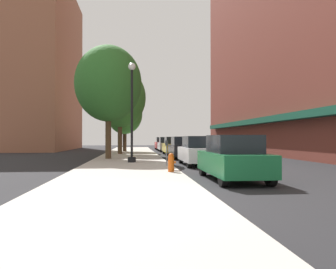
{
  "coord_description": "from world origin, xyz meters",
  "views": [
    {
      "loc": [
        0.44,
        -7.84,
        1.56
      ],
      "look_at": [
        3.5,
        22.89,
        1.88
      ],
      "focal_mm": 35.32,
      "sensor_mm": 36.0,
      "label": 1
    }
  ],
  "objects_px": {
    "car_yellow": "(174,146)",
    "tree_near": "(125,114)",
    "car_silver": "(166,145)",
    "car_red": "(162,144)",
    "lamppost": "(132,110)",
    "fire_hydrant": "(171,162)",
    "tree_far": "(120,98)",
    "parking_meter_near": "(167,150)",
    "car_black": "(183,148)",
    "car_green": "(233,158)",
    "tree_mid": "(108,84)",
    "car_white": "(198,151)"
  },
  "relations": [
    {
      "from": "car_yellow",
      "to": "tree_near",
      "type": "bearing_deg",
      "value": 133.5
    },
    {
      "from": "car_silver",
      "to": "car_red",
      "type": "xyz_separation_m",
      "value": [
        0.0,
        5.78,
        0.0
      ]
    },
    {
      "from": "lamppost",
      "to": "fire_hydrant",
      "type": "bearing_deg",
      "value": -73.18
    },
    {
      "from": "tree_far",
      "to": "fire_hydrant",
      "type": "bearing_deg",
      "value": -79.87
    },
    {
      "from": "parking_meter_near",
      "to": "car_black",
      "type": "xyz_separation_m",
      "value": [
        1.95,
        7.67,
        -0.14
      ]
    },
    {
      "from": "car_green",
      "to": "car_black",
      "type": "xyz_separation_m",
      "value": [
        0.0,
        12.78,
        0.0
      ]
    },
    {
      "from": "lamppost",
      "to": "car_green",
      "type": "bearing_deg",
      "value": -64.42
    },
    {
      "from": "tree_far",
      "to": "car_green",
      "type": "height_order",
      "value": "tree_far"
    },
    {
      "from": "lamppost",
      "to": "fire_hydrant",
      "type": "xyz_separation_m",
      "value": [
        1.72,
        -5.69,
        -2.68
      ]
    },
    {
      "from": "fire_hydrant",
      "to": "tree_mid",
      "type": "bearing_deg",
      "value": 110.07
    },
    {
      "from": "tree_mid",
      "to": "car_yellow",
      "type": "distance_m",
      "value": 10.07
    },
    {
      "from": "car_green",
      "to": "car_silver",
      "type": "relative_size",
      "value": 1.0
    },
    {
      "from": "lamppost",
      "to": "car_yellow",
      "type": "xyz_separation_m",
      "value": [
        3.76,
        10.75,
        -2.39
      ]
    },
    {
      "from": "car_white",
      "to": "car_red",
      "type": "relative_size",
      "value": 1.0
    },
    {
      "from": "car_white",
      "to": "car_silver",
      "type": "distance_m",
      "value": 19.09
    },
    {
      "from": "car_white",
      "to": "fire_hydrant",
      "type": "bearing_deg",
      "value": -115.54
    },
    {
      "from": "car_yellow",
      "to": "fire_hydrant",
      "type": "bearing_deg",
      "value": -94.92
    },
    {
      "from": "car_green",
      "to": "car_silver",
      "type": "height_order",
      "value": "same"
    },
    {
      "from": "lamppost",
      "to": "parking_meter_near",
      "type": "relative_size",
      "value": 4.5
    },
    {
      "from": "tree_far",
      "to": "car_red",
      "type": "height_order",
      "value": "tree_far"
    },
    {
      "from": "car_green",
      "to": "car_yellow",
      "type": "height_order",
      "value": "same"
    },
    {
      "from": "fire_hydrant",
      "to": "tree_near",
      "type": "xyz_separation_m",
      "value": [
        -2.65,
        21.76,
        3.61
      ]
    },
    {
      "from": "tree_mid",
      "to": "car_green",
      "type": "xyz_separation_m",
      "value": [
        5.42,
        -11.43,
        -4.53
      ]
    },
    {
      "from": "car_green",
      "to": "car_white",
      "type": "height_order",
      "value": "same"
    },
    {
      "from": "fire_hydrant",
      "to": "tree_near",
      "type": "height_order",
      "value": "tree_near"
    },
    {
      "from": "lamppost",
      "to": "car_black",
      "type": "distance_m",
      "value": 6.64
    },
    {
      "from": "tree_near",
      "to": "car_white",
      "type": "bearing_deg",
      "value": -74.87
    },
    {
      "from": "parking_meter_near",
      "to": "car_yellow",
      "type": "relative_size",
      "value": 0.3
    },
    {
      "from": "parking_meter_near",
      "to": "tree_far",
      "type": "distance_m",
      "value": 14.26
    },
    {
      "from": "parking_meter_near",
      "to": "tree_mid",
      "type": "bearing_deg",
      "value": 118.81
    },
    {
      "from": "fire_hydrant",
      "to": "tree_far",
      "type": "height_order",
      "value": "tree_far"
    },
    {
      "from": "lamppost",
      "to": "car_silver",
      "type": "distance_m",
      "value": 18.38
    },
    {
      "from": "lamppost",
      "to": "car_yellow",
      "type": "relative_size",
      "value": 1.37
    },
    {
      "from": "lamppost",
      "to": "tree_far",
      "type": "xyz_separation_m",
      "value": [
        -1.18,
        10.53,
        2.01
      ]
    },
    {
      "from": "tree_mid",
      "to": "car_green",
      "type": "distance_m",
      "value": 13.44
    },
    {
      "from": "car_black",
      "to": "tree_near",
      "type": "bearing_deg",
      "value": 110.88
    },
    {
      "from": "fire_hydrant",
      "to": "lamppost",
      "type": "bearing_deg",
      "value": 106.82
    },
    {
      "from": "lamppost",
      "to": "fire_hydrant",
      "type": "height_order",
      "value": "lamppost"
    },
    {
      "from": "tree_mid",
      "to": "tree_far",
      "type": "distance_m",
      "value": 6.97
    },
    {
      "from": "lamppost",
      "to": "tree_mid",
      "type": "distance_m",
      "value": 4.48
    },
    {
      "from": "fire_hydrant",
      "to": "car_black",
      "type": "xyz_separation_m",
      "value": [
        2.04,
        10.62,
        0.29
      ]
    },
    {
      "from": "tree_far",
      "to": "car_black",
      "type": "xyz_separation_m",
      "value": [
        4.94,
        -5.61,
        -4.4
      ]
    },
    {
      "from": "fire_hydrant",
      "to": "tree_far",
      "type": "bearing_deg",
      "value": 100.13
    },
    {
      "from": "tree_mid",
      "to": "car_silver",
      "type": "bearing_deg",
      "value": 69.17
    },
    {
      "from": "fire_hydrant",
      "to": "car_yellow",
      "type": "distance_m",
      "value": 16.57
    },
    {
      "from": "tree_mid",
      "to": "car_black",
      "type": "relative_size",
      "value": 1.84
    },
    {
      "from": "car_red",
      "to": "lamppost",
      "type": "bearing_deg",
      "value": -96.81
    },
    {
      "from": "lamppost",
      "to": "tree_far",
      "type": "height_order",
      "value": "tree_far"
    },
    {
      "from": "car_yellow",
      "to": "car_red",
      "type": "distance_m",
      "value": 12.86
    },
    {
      "from": "car_green",
      "to": "car_white",
      "type": "relative_size",
      "value": 1.0
    }
  ]
}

